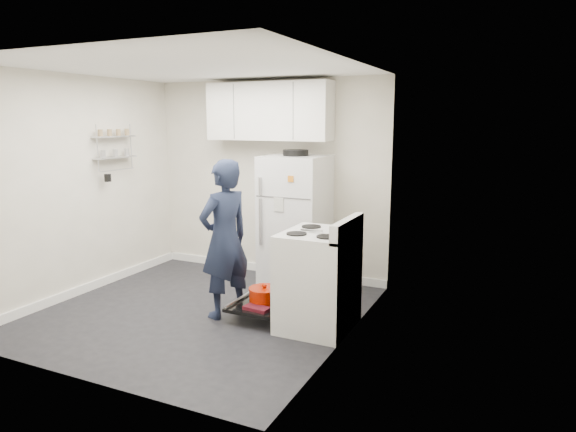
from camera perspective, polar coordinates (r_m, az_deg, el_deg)
The scene contains 7 objects.
room at distance 5.33m, azimuth -10.19°, elevation 1.96°, with size 3.21×3.21×2.51m.
electric_range at distance 4.99m, azimuth 3.25°, elevation -7.19°, with size 0.66×0.76×1.10m.
open_oven_door at distance 5.30m, azimuth -2.69°, elevation -9.22°, with size 0.55×0.70×0.24m.
refrigerator at distance 6.17m, azimuth 0.83°, elevation -0.58°, with size 0.72×0.74×1.65m.
upper_cabinets at distance 6.41m, azimuth -2.13°, elevation 11.54°, with size 1.60×0.33×0.70m, color silver.
wall_shelf_rack at distance 6.58m, azimuth -18.74°, elevation 7.27°, with size 0.14×0.60×0.61m.
person at distance 5.23m, azimuth -7.05°, elevation -2.57°, with size 0.59×0.39×1.62m, color #181F37.
Camera 1 is at (3.02, -4.27, 1.99)m, focal length 32.00 mm.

